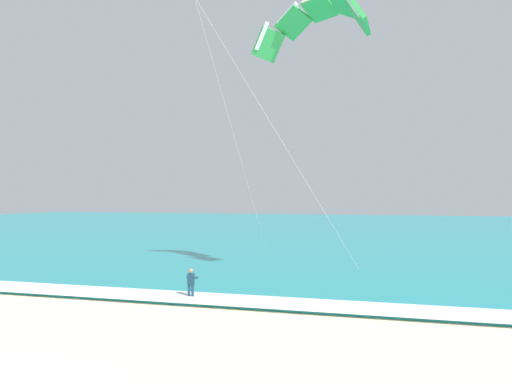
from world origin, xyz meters
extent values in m
cube|color=teal|center=(0.00, 72.78, 0.10)|extent=(200.00, 120.00, 0.20)
cube|color=white|center=(0.00, 13.78, 0.22)|extent=(200.00, 2.72, 0.04)
ellipsoid|color=white|center=(0.69, 13.97, 0.03)|extent=(0.47, 1.41, 0.05)
cube|color=black|center=(0.69, 14.22, 0.07)|extent=(0.16, 0.06, 0.04)
cube|color=black|center=(0.69, 13.72, 0.07)|extent=(0.16, 0.06, 0.04)
cylinder|color=#143347|center=(0.59, 13.97, 0.42)|extent=(0.14, 0.14, 0.84)
cylinder|color=#143347|center=(0.79, 13.97, 0.42)|extent=(0.14, 0.14, 0.84)
cube|color=#143347|center=(0.69, 13.97, 1.14)|extent=(0.34, 0.21, 0.60)
sphere|color=#9E704C|center=(0.69, 13.97, 1.58)|extent=(0.22, 0.22, 0.22)
cylinder|color=#143347|center=(0.50, 14.12, 1.19)|extent=(0.10, 0.51, 0.22)
cylinder|color=#143347|center=(0.86, 14.13, 1.19)|extent=(0.10, 0.51, 0.22)
cylinder|color=black|center=(0.68, 14.35, 1.19)|extent=(0.55, 0.05, 0.04)
cube|color=#3F3F42|center=(0.68, 14.09, 0.92)|extent=(0.12, 0.08, 0.10)
cube|color=green|center=(8.91, 19.60, 16.21)|extent=(1.42, 2.30, 2.38)
cube|color=white|center=(8.58, 19.08, 16.69)|extent=(1.16, 0.89, 1.82)
cube|color=green|center=(7.90, 21.18, 17.49)|extent=(2.18, 2.53, 1.99)
cube|color=green|center=(6.19, 22.61, 17.95)|extent=(2.64, 2.49, 1.14)
cube|color=green|center=(4.17, 23.55, 17.49)|extent=(2.73, 2.19, 1.99)
cube|color=white|center=(3.84, 23.04, 17.97)|extent=(1.69, 1.24, 1.20)
cube|color=green|center=(2.31, 23.80, 16.21)|extent=(2.52, 1.71, 2.38)
cube|color=white|center=(1.98, 23.29, 16.69)|extent=(1.25, 0.91, 1.82)
cylinder|color=#B2B2B7|center=(4.80, 16.97, 8.71)|extent=(8.25, 5.28, 15.02)
cylinder|color=#B2B2B7|center=(1.50, 19.08, 8.71)|extent=(1.64, 9.48, 15.02)
camera|label=1|loc=(11.30, -10.47, 5.51)|focal=35.29mm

